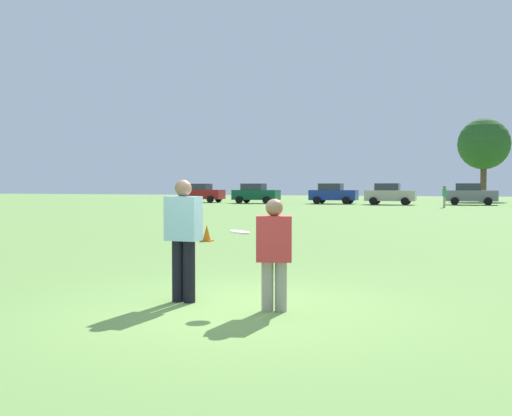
{
  "coord_description": "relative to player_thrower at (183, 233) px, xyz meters",
  "views": [
    {
      "loc": [
        3.07,
        -7.11,
        1.6
      ],
      "look_at": [
        -0.3,
        1.5,
        1.26
      ],
      "focal_mm": 42.03,
      "sensor_mm": 36.0,
      "label": 1
    }
  ],
  "objects": [
    {
      "name": "parked_car_near_left",
      "position": [
        -22.25,
        45.03,
        -0.03
      ],
      "size": [
        4.26,
        2.33,
        1.82
      ],
      "color": "maroon",
      "rests_on": "ground"
    },
    {
      "name": "player_thrower",
      "position": [
        0.0,
        0.0,
        0.0
      ],
      "size": [
        0.47,
        0.27,
        1.68
      ],
      "color": "black",
      "rests_on": "ground"
    },
    {
      "name": "ground_plane",
      "position": [
        0.85,
        -0.15,
        -0.95
      ],
      "size": [
        178.9,
        178.9,
        0.0
      ],
      "primitive_type": "plane",
      "color": "#6B9347"
    },
    {
      "name": "parked_car_mid_right",
      "position": [
        -4.05,
        44.32,
        -0.03
      ],
      "size": [
        4.26,
        2.33,
        1.82
      ],
      "color": "#B7AD99",
      "rests_on": "ground"
    },
    {
      "name": "parked_car_mid_left",
      "position": [
        -16.19,
        43.98,
        -0.03
      ],
      "size": [
        4.26,
        2.33,
        1.82
      ],
      "color": "#0C4C2D",
      "rests_on": "ground"
    },
    {
      "name": "traffic_cone",
      "position": [
        -3.7,
        8.28,
        -0.72
      ],
      "size": [
        0.32,
        0.32,
        0.48
      ],
      "color": "#D8590C",
      "rests_on": "ground"
    },
    {
      "name": "frisbee",
      "position": [
        0.84,
        -0.0,
        0.04
      ],
      "size": [
        0.27,
        0.27,
        0.06
      ],
      "color": "white"
    },
    {
      "name": "bystander_sideline_watcher",
      "position": [
        0.77,
        38.95,
        -0.02
      ],
      "size": [
        0.27,
        0.46,
        1.65
      ],
      "color": "gray",
      "rests_on": "ground"
    },
    {
      "name": "player_defender",
      "position": [
        1.36,
        -0.11,
        -0.15
      ],
      "size": [
        0.5,
        0.37,
        1.44
      ],
      "color": "gray",
      "rests_on": "ground"
    },
    {
      "name": "tree_west_oak",
      "position": [
        3.25,
        59.9,
        5.01
      ],
      "size": [
        5.33,
        5.33,
        8.67
      ],
      "color": "brown",
      "rests_on": "ground"
    },
    {
      "name": "parked_car_near_right",
      "position": [
        2.38,
        46.34,
        -0.03
      ],
      "size": [
        4.26,
        2.33,
        1.82
      ],
      "color": "slate",
      "rests_on": "ground"
    },
    {
      "name": "parked_car_center",
      "position": [
        -9.21,
        45.2,
        -0.03
      ],
      "size": [
        4.26,
        2.33,
        1.82
      ],
      "color": "navy",
      "rests_on": "ground"
    }
  ]
}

